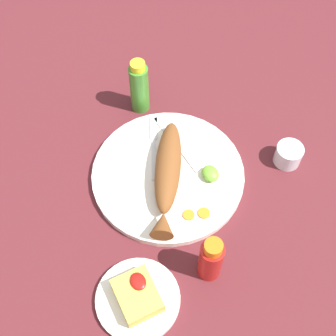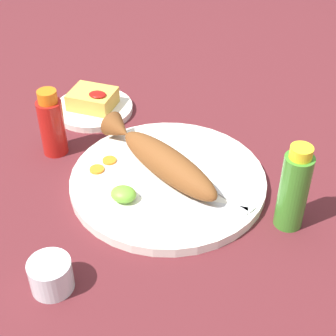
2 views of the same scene
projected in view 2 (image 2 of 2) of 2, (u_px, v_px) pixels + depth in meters
name	position (u px, v px, depth m)	size (l,w,h in m)	color
ground_plane	(168.00, 184.00, 0.94)	(4.00, 4.00, 0.00)	#561E23
main_plate	(168.00, 181.00, 0.93)	(0.35, 0.35, 0.02)	white
fried_fish	(160.00, 159.00, 0.92)	(0.28, 0.20, 0.06)	brown
fork_near	(216.00, 189.00, 0.90)	(0.17, 0.09, 0.00)	silver
fork_far	(201.00, 204.00, 0.86)	(0.19, 0.03, 0.00)	silver
carrot_slice_near	(97.00, 169.00, 0.94)	(0.03, 0.03, 0.00)	orange
carrot_slice_mid	(109.00, 160.00, 0.96)	(0.03, 0.03, 0.00)	orange
lime_wedge_main	(123.00, 194.00, 0.87)	(0.04, 0.04, 0.02)	#6BB233
hot_sauce_bottle_red	(52.00, 124.00, 0.98)	(0.05, 0.05, 0.14)	#B21914
hot_sauce_bottle_green	(294.00, 189.00, 0.81)	(0.05, 0.05, 0.16)	#3D8428
salt_cup	(51.00, 277.00, 0.74)	(0.06, 0.06, 0.05)	silver
side_plate_fries	(94.00, 109.00, 1.12)	(0.17, 0.17, 0.01)	white
fries_pile	(93.00, 99.00, 1.11)	(0.09, 0.08, 0.04)	gold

